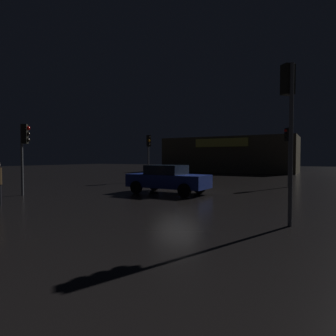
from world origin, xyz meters
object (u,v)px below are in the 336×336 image
traffic_signal_main (149,147)px  traffic_signal_cross_right (24,142)px  store_building (229,155)px  car_near (168,179)px  traffic_signal_cross_left (288,145)px  traffic_signal_opposite (288,104)px

traffic_signal_main → traffic_signal_cross_right: traffic_signal_main is taller
store_building → car_near: bearing=-80.8°
traffic_signal_main → traffic_signal_cross_left: size_ratio=0.96×
store_building → traffic_signal_cross_left: store_building is taller
traffic_signal_main → traffic_signal_opposite: 15.83m
traffic_signal_cross_left → traffic_signal_cross_right: 15.95m
store_building → traffic_signal_opposite: (10.75, -30.80, 1.05)m
traffic_signal_main → traffic_signal_opposite: traffic_signal_opposite is taller
store_building → traffic_signal_cross_left: size_ratio=4.54×
traffic_signal_opposite → traffic_signal_cross_left: 11.73m
store_building → traffic_signal_opposite: bearing=-70.8°
traffic_signal_cross_left → car_near: size_ratio=0.86×
traffic_signal_opposite → traffic_signal_cross_right: 12.71m
traffic_signal_cross_right → store_building: bearing=86.4°
traffic_signal_main → car_near: traffic_signal_main is taller
store_building → traffic_signal_main: size_ratio=4.71×
store_building → traffic_signal_main: store_building is taller
traffic_signal_opposite → car_near: bearing=143.4°
traffic_signal_opposite → car_near: traffic_signal_opposite is taller
traffic_signal_main → traffic_signal_cross_left: (10.40, 0.85, -0.01)m
traffic_signal_main → traffic_signal_cross_left: traffic_signal_cross_left is taller
store_building → traffic_signal_cross_right: store_building is taller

